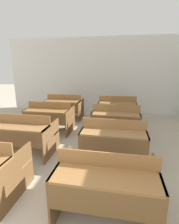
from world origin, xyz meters
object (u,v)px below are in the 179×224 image
(bench_third_right, at_px, (116,120))
(bench_second_right, at_px, (113,140))
(bench_front_right, at_px, (106,183))
(bench_third_left, at_px, (49,116))
(bench_second_left, at_px, (24,133))
(bench_back_left, at_px, (64,106))
(bench_back_right, at_px, (117,108))

(bench_third_right, bearing_deg, bench_second_right, -89.72)
(bench_front_right, xyz_separation_m, bench_third_left, (-1.79, 2.53, 0.00))
(bench_second_right, xyz_separation_m, bench_third_right, (-0.01, 1.24, 0.00))
(bench_second_left, xyz_separation_m, bench_back_left, (0.03, 2.53, 0.00))
(bench_front_right, height_order, bench_second_left, same)
(bench_second_left, height_order, bench_second_right, same)
(bench_second_right, xyz_separation_m, bench_back_right, (-0.01, 2.53, 0.00))
(bench_back_right, bearing_deg, bench_back_left, -179.30)
(bench_front_right, relative_size, bench_back_left, 1.00)
(bench_third_right, xyz_separation_m, bench_back_right, (-0.00, 1.29, 0.00))
(bench_third_left, height_order, bench_back_right, same)
(bench_front_right, distance_m, bench_third_right, 2.52)
(bench_back_left, relative_size, bench_back_right, 1.00)
(bench_third_left, height_order, bench_third_right, same)
(bench_second_left, relative_size, bench_third_right, 1.00)
(bench_second_left, bearing_deg, bench_front_right, -34.68)
(bench_second_right, height_order, bench_back_right, same)
(bench_second_right, relative_size, bench_back_left, 1.00)
(bench_third_left, bearing_deg, bench_second_left, -91.03)
(bench_front_right, bearing_deg, bench_back_left, 115.32)
(bench_front_right, bearing_deg, bench_third_left, 125.35)
(bench_third_right, distance_m, bench_back_right, 1.29)
(bench_third_right, xyz_separation_m, bench_back_left, (-1.80, 1.27, 0.00))
(bench_third_left, bearing_deg, bench_third_right, -0.27)
(bench_second_right, height_order, bench_third_right, same)
(bench_second_left, relative_size, bench_back_left, 1.00)
(bench_back_right, bearing_deg, bench_second_right, -89.86)
(bench_second_right, distance_m, bench_back_left, 3.09)
(bench_back_right, bearing_deg, bench_third_right, -90.00)
(bench_second_right, distance_m, bench_third_right, 1.24)
(bench_second_left, bearing_deg, bench_third_left, 88.97)
(bench_second_right, bearing_deg, bench_second_left, -179.22)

